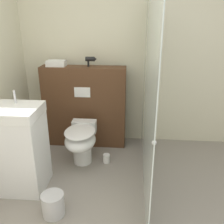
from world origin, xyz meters
name	(u,v)px	position (x,y,z in m)	size (l,w,h in m)	color
wall_back	(119,59)	(0.00, 2.09, 1.25)	(8.00, 0.06, 2.50)	beige
partition_panel	(85,107)	(-0.48, 1.85, 0.59)	(1.18, 0.25, 1.18)	#51331E
shower_glass	(148,97)	(0.37, 1.08, 1.01)	(0.04, 1.96, 2.02)	silver
toilet	(81,141)	(-0.43, 1.29, 0.33)	(0.39, 0.61, 0.51)	white
sink_vanity	(17,149)	(-1.02, 0.77, 0.49)	(0.58, 0.47, 1.11)	white
hair_drier	(91,59)	(-0.37, 1.85, 1.27)	(0.15, 0.06, 0.14)	black
folded_towel	(56,63)	(-0.85, 1.85, 1.22)	(0.26, 0.16, 0.08)	white
spare_toilet_roll	(106,158)	(-0.11, 1.34, 0.06)	(0.09, 0.09, 0.12)	white
waste_bin	(53,205)	(-0.53, 0.37, 0.12)	(0.22, 0.22, 0.23)	silver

